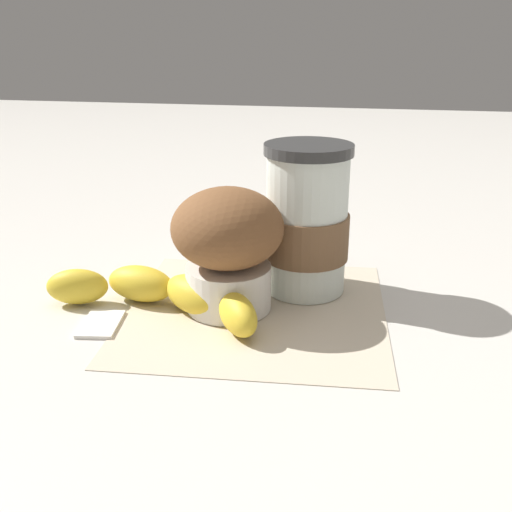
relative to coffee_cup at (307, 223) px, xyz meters
The scene contains 6 objects.
ground_plane 0.10m from the coffee_cup, 34.89° to the right, with size 3.00×3.00×0.00m, color beige.
paper_napkin 0.10m from the coffee_cup, 34.89° to the right, with size 0.24×0.24×0.00m, color beige.
coffee_cup is the anchor object (origin of this frame).
muffin 0.08m from the coffee_cup, 51.45° to the right, with size 0.10×0.10×0.11m.
banana 0.15m from the coffee_cup, 58.87° to the right, with size 0.10×0.22×0.03m.
sugar_packet 0.21m from the coffee_cup, 56.58° to the right, with size 0.05×0.03×0.01m, color white.
Camera 1 is at (0.49, 0.09, 0.25)m, focal length 42.00 mm.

